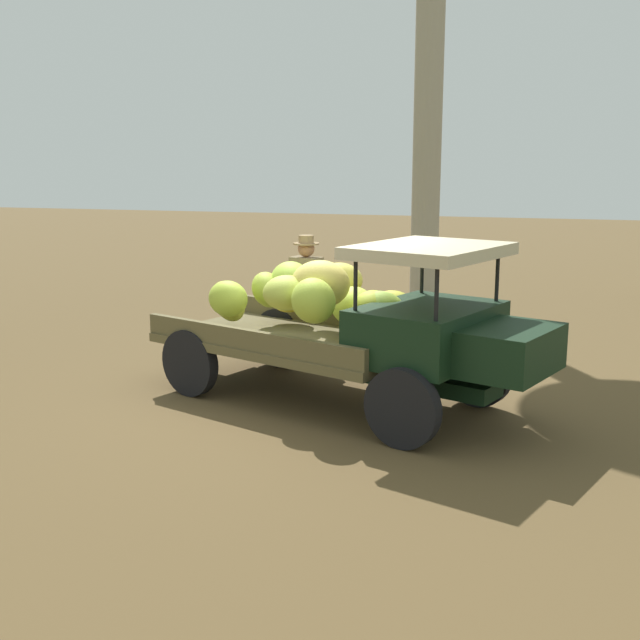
{
  "coord_description": "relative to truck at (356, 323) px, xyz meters",
  "views": [
    {
      "loc": [
        2.57,
        -8.06,
        2.64
      ],
      "look_at": [
        0.06,
        0.11,
        0.9
      ],
      "focal_mm": 44.16,
      "sensor_mm": 36.0,
      "label": 1
    }
  ],
  "objects": [
    {
      "name": "ground_plane",
      "position": [
        -0.51,
        0.03,
        -0.93
      ],
      "size": [
        60.0,
        60.0,
        0.0
      ],
      "primitive_type": "plane",
      "color": "brown"
    },
    {
      "name": "truck",
      "position": [
        0.0,
        0.0,
        0.0
      ],
      "size": [
        4.66,
        2.9,
        1.82
      ],
      "rotation": [
        0.0,
        0.0,
        -0.34
      ],
      "color": "black",
      "rests_on": "ground"
    },
    {
      "name": "loose_banana_bunch",
      "position": [
        -0.42,
        2.82,
        -0.74
      ],
      "size": [
        0.7,
        0.64,
        0.38
      ],
      "primitive_type": "ellipsoid",
      "rotation": [
        0.0,
        -0.01,
        2.58
      ],
      "color": "gold",
      "rests_on": "ground"
    },
    {
      "name": "farmer",
      "position": [
        -1.12,
        1.71,
        0.03
      ],
      "size": [
        0.53,
        0.49,
        1.68
      ],
      "rotation": [
        0.0,
        0.0,
        -1.8
      ],
      "color": "#3A3C4F",
      "rests_on": "ground"
    }
  ]
}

